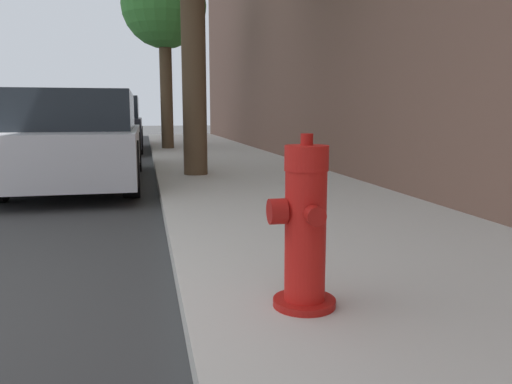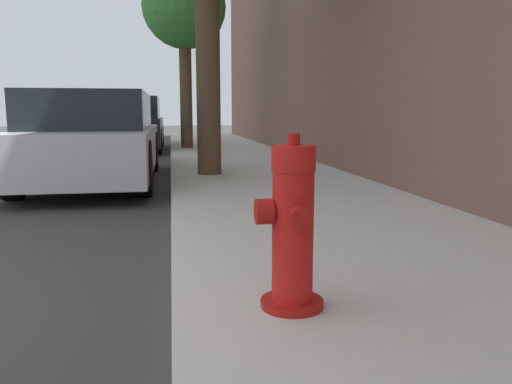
{
  "view_description": "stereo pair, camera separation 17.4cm",
  "coord_description": "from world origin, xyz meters",
  "px_view_note": "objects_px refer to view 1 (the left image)",
  "views": [
    {
      "loc": [
        1.82,
        -2.3,
        1.04
      ],
      "look_at": [
        2.57,
        1.06,
        0.49
      ],
      "focal_mm": 35.0,
      "sensor_mm": 36.0,
      "label": 1
    },
    {
      "loc": [
        1.99,
        -2.34,
        1.04
      ],
      "look_at": [
        2.57,
        1.06,
        0.49
      ],
      "focal_mm": 35.0,
      "sensor_mm": 36.0,
      "label": 2
    }
  ],
  "objects_px": {
    "street_tree_far": "(164,7)",
    "parked_car_mid": "(109,125)",
    "fire_hydrant": "(304,229)",
    "parked_car_near": "(78,140)"
  },
  "relations": [
    {
      "from": "street_tree_far",
      "to": "parked_car_mid",
      "type": "bearing_deg",
      "value": 145.74
    },
    {
      "from": "fire_hydrant",
      "to": "street_tree_far",
      "type": "relative_size",
      "value": 0.18
    },
    {
      "from": "fire_hydrant",
      "to": "parked_car_mid",
      "type": "height_order",
      "value": "parked_car_mid"
    },
    {
      "from": "fire_hydrant",
      "to": "street_tree_far",
      "type": "height_order",
      "value": "street_tree_far"
    },
    {
      "from": "fire_hydrant",
      "to": "parked_car_mid",
      "type": "bearing_deg",
      "value": 97.79
    },
    {
      "from": "parked_car_mid",
      "to": "street_tree_far",
      "type": "distance_m",
      "value": 3.5
    },
    {
      "from": "fire_hydrant",
      "to": "parked_car_near",
      "type": "bearing_deg",
      "value": 106.8
    },
    {
      "from": "parked_car_mid",
      "to": "street_tree_far",
      "type": "xyz_separation_m",
      "value": [
        1.54,
        -1.05,
        2.96
      ]
    },
    {
      "from": "fire_hydrant",
      "to": "parked_car_near",
      "type": "distance_m",
      "value": 5.75
    },
    {
      "from": "parked_car_near",
      "to": "parked_car_mid",
      "type": "xyz_separation_m",
      "value": [
        -0.01,
        6.69,
        0.05
      ]
    }
  ]
}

